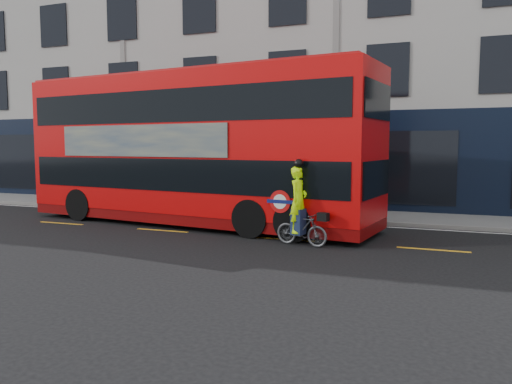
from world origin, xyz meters
The scene contains 8 objects.
ground centered at (0.00, 0.00, 0.00)m, with size 120.00×120.00×0.00m, color black.
pavement centered at (0.00, 6.50, 0.06)m, with size 60.00×3.00×0.12m, color slate.
kerb centered at (0.00, 5.00, 0.07)m, with size 60.00×0.12×0.13m, color gray.
building_terrace centered at (0.00, 12.94, 7.49)m, with size 50.00×10.07×15.00m.
road_edge_line centered at (0.00, 4.70, 0.00)m, with size 58.00×0.10×0.01m, color silver.
lane_dashes centered at (0.00, 1.50, 0.00)m, with size 58.00×0.12×0.01m, color gold, non-canonical shape.
bus centered at (-3.65, 3.00, 2.57)m, with size 12.65×4.41×5.01m.
cyclist centered at (0.67, 0.81, 0.81)m, with size 1.54×0.73×2.31m.
Camera 1 is at (4.30, -11.83, 2.67)m, focal length 35.00 mm.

